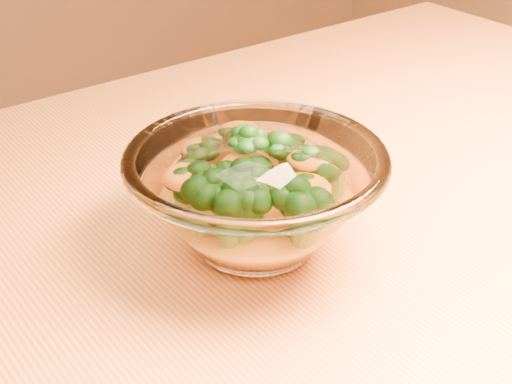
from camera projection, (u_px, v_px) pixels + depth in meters
table at (316, 294)px, 0.71m from camera, size 1.20×0.80×0.75m
glass_bowl at (256, 197)px, 0.58m from camera, size 0.21×0.21×0.09m
cheese_sauce at (256, 217)px, 0.59m from camera, size 0.12×0.12×0.03m
broccoli_heap at (254, 184)px, 0.58m from camera, size 0.13×0.15×0.07m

